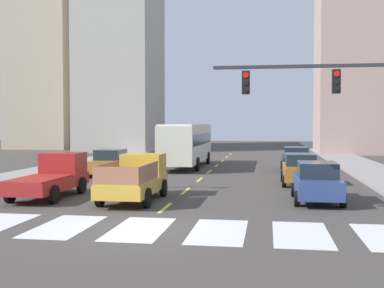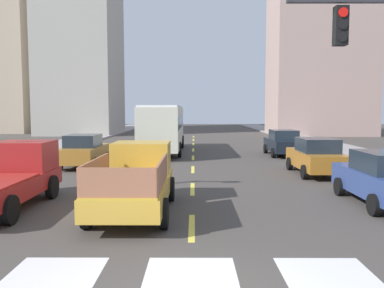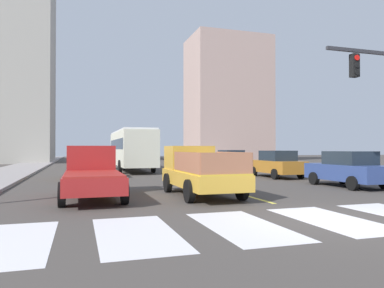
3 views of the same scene
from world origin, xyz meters
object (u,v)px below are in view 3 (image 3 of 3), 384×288
object	(u,v)px
sedan_near_left	(86,165)
sedan_far	(348,169)
sedan_mid	(231,160)
city_bus	(131,147)
pickup_stakebed	(198,171)
sedan_near_right	(277,164)
pickup_dark	(92,173)

from	to	relation	value
sedan_near_left	sedan_far	size ratio (longest dim) A/B	1.00
sedan_near_left	sedan_mid	world-z (taller)	same
sedan_near_left	city_bus	bearing A→B (deg)	62.23
pickup_stakebed	sedan_far	distance (m)	7.85
pickup_stakebed	sedan_mid	world-z (taller)	pickup_stakebed
sedan_far	sedan_near_right	distance (m)	6.03
pickup_dark	sedan_mid	size ratio (longest dim) A/B	1.18
sedan_far	city_bus	bearing A→B (deg)	117.46
sedan_near_left	sedan_near_right	size ratio (longest dim) A/B	1.00
pickup_dark	sedan_mid	world-z (taller)	pickup_dark
city_bus	sedan_near_left	xyz separation A→B (m)	(-3.74, -7.02, -1.09)
pickup_stakebed	pickup_dark	distance (m)	4.12
city_bus	pickup_stakebed	bearing A→B (deg)	-87.40
sedan_mid	sedan_near_left	bearing A→B (deg)	-158.66
pickup_stakebed	sedan_near_left	world-z (taller)	pickup_stakebed
sedan_near_left	sedan_far	distance (m)	14.79
pickup_dark	sedan_far	world-z (taller)	pickup_dark
sedan_near_right	city_bus	bearing A→B (deg)	127.61
sedan_mid	sedan_far	xyz separation A→B (m)	(0.13, -13.80, 0.00)
sedan_mid	city_bus	bearing A→B (deg)	164.93
sedan_mid	sedan_near_right	bearing A→B (deg)	-93.54
sedan_near_left	sedan_mid	xyz separation A→B (m)	(11.86, 5.16, 0.00)
pickup_dark	sedan_mid	xyz separation A→B (m)	(11.79, 14.00, -0.06)
pickup_dark	sedan_near_right	xyz separation A→B (m)	(11.60, 6.22, -0.06)
sedan_near_left	sedan_mid	distance (m)	12.93
sedan_near_right	pickup_stakebed	bearing A→B (deg)	-140.42
sedan_near_left	sedan_mid	size ratio (longest dim) A/B	1.00
pickup_dark	sedan_far	bearing A→B (deg)	1.39
pickup_stakebed	city_bus	xyz separation A→B (m)	(-0.43, 16.26, 1.02)
pickup_dark	sedan_near_left	bearing A→B (deg)	90.91
pickup_stakebed	pickup_dark	world-z (taller)	same
sedan_far	sedan_near_right	xyz separation A→B (m)	(-0.32, 6.02, 0.00)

